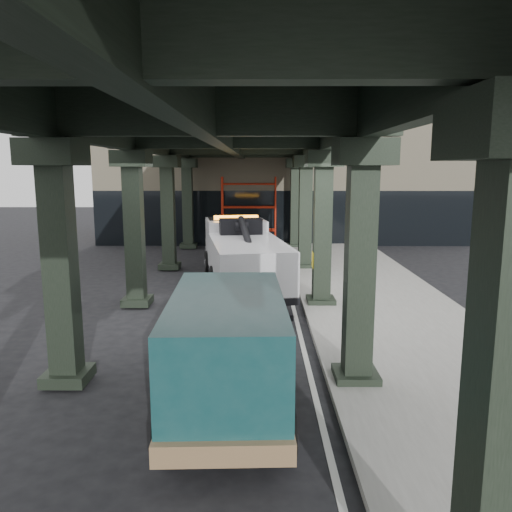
{
  "coord_description": "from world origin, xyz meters",
  "views": [
    {
      "loc": [
        0.59,
        -13.79,
        4.43
      ],
      "look_at": [
        0.49,
        1.84,
        1.7
      ],
      "focal_mm": 35.0,
      "sensor_mm": 36.0,
      "label": 1
    }
  ],
  "objects": [
    {
      "name": "scaffolding",
      "position": [
        0.0,
        14.64,
        2.11
      ],
      "size": [
        3.08,
        0.88,
        4.0
      ],
      "color": "red",
      "rests_on": "ground"
    },
    {
      "name": "sidewalk",
      "position": [
        4.5,
        2.0,
        0.07
      ],
      "size": [
        5.0,
        40.0,
        0.15
      ],
      "primitive_type": "cube",
      "color": "gray",
      "rests_on": "ground"
    },
    {
      "name": "viaduct",
      "position": [
        -0.4,
        2.0,
        5.46
      ],
      "size": [
        7.4,
        32.0,
        6.4
      ],
      "color": "black",
      "rests_on": "ground"
    },
    {
      "name": "building",
      "position": [
        2.0,
        20.0,
        4.0
      ],
      "size": [
        22.0,
        10.0,
        8.0
      ],
      "primitive_type": "cube",
      "color": "#C6B793",
      "rests_on": "ground"
    },
    {
      "name": "lane_stripe",
      "position": [
        1.7,
        2.0,
        0.01
      ],
      "size": [
        0.12,
        38.0,
        0.01
      ],
      "primitive_type": "cube",
      "color": "silver",
      "rests_on": "ground"
    },
    {
      "name": "towed_van",
      "position": [
        0.01,
        -4.94,
        1.18
      ],
      "size": [
        2.35,
        5.51,
        2.2
      ],
      "rotation": [
        0.0,
        0.0,
        0.04
      ],
      "color": "#123F41",
      "rests_on": "ground"
    },
    {
      "name": "ground",
      "position": [
        0.0,
        0.0,
        0.0
      ],
      "size": [
        90.0,
        90.0,
        0.0
      ],
      "primitive_type": "plane",
      "color": "black",
      "rests_on": "ground"
    },
    {
      "name": "tow_truck",
      "position": [
        -0.05,
        4.48,
        1.33
      ],
      "size": [
        3.54,
        8.54,
        2.72
      ],
      "rotation": [
        0.0,
        0.0,
        0.17
      ],
      "color": "black",
      "rests_on": "ground"
    }
  ]
}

